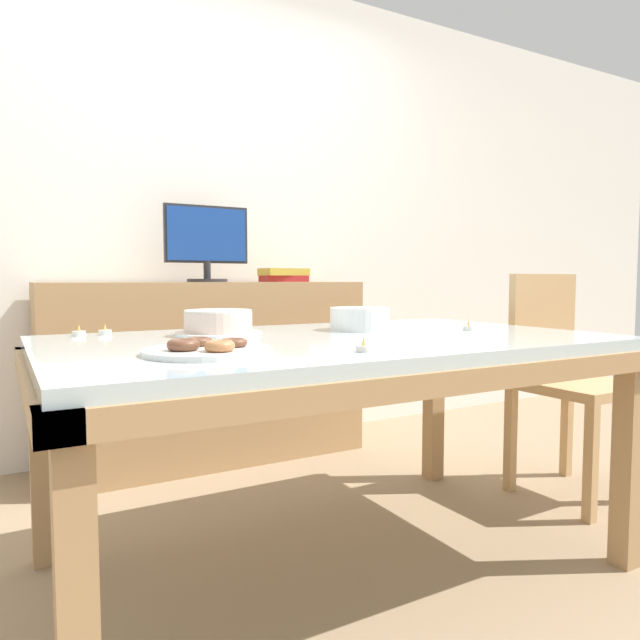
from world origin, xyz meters
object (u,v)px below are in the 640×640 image
computer_monitor (207,244)px  tealight_right_edge (364,348)px  plate_stack (360,319)px  book_stack (284,275)px  tealight_near_front (79,333)px  tealight_centre (468,327)px  pastry_platter (207,349)px  chair (564,371)px  cake_chocolate_round (218,324)px  tealight_near_cakes (105,332)px

computer_monitor → tealight_right_edge: 1.64m
plate_stack → book_stack: bearing=78.4°
book_stack → tealight_near_front: book_stack is taller
tealight_right_edge → plate_stack: bearing=57.5°
book_stack → tealight_centre: 1.29m
book_stack → plate_stack: book_stack is taller
tealight_right_edge → pastry_platter: bearing=157.0°
chair → tealight_near_front: chair is taller
book_stack → computer_monitor: bearing=-179.8°
chair → cake_chocolate_round: (-1.49, 0.14, 0.25)m
computer_monitor → tealight_right_edge: bearing=-94.8°
chair → book_stack: size_ratio=3.70×
tealight_centre → computer_monitor: bearing=112.5°
pastry_platter → book_stack: bearing=58.1°
tealight_near_front → plate_stack: bearing=-15.8°
computer_monitor → tealight_right_edge: size_ratio=10.60×
tealight_near_cakes → tealight_near_front: (-0.08, -0.00, 0.00)m
plate_stack → tealight_right_edge: (-0.33, -0.52, -0.03)m
computer_monitor → pastry_platter: bearing=-108.5°
chair → plate_stack: chair is taller
chair → tealight_centre: 0.70m
tealight_centre → pastry_platter: bearing=-170.2°
chair → cake_chocolate_round: bearing=174.5°
computer_monitor → tealight_centre: size_ratio=10.60×
chair → computer_monitor: bearing=135.5°
chair → tealight_right_edge: bearing=-162.0°
book_stack → tealight_right_edge: (-0.55, -1.60, -0.19)m
tealight_centre → plate_stack: bearing=148.8°
pastry_platter → tealight_near_front: 0.66m
pastry_platter → tealight_right_edge: bearing=-23.0°
cake_chocolate_round → tealight_right_edge: size_ratio=6.90×
tealight_near_front → tealight_right_edge: bearing=-54.0°
plate_stack → tealight_near_front: plate_stack is taller
tealight_near_cakes → book_stack: bearing=38.3°
cake_chocolate_round → tealight_right_edge: (0.17, -0.57, -0.03)m
chair → tealight_near_cakes: size_ratio=23.50×
cake_chocolate_round → tealight_centre: bearing=-16.6°
chair → book_stack: book_stack is taller
book_stack → chair: bearing=-56.7°
chair → tealight_near_front: size_ratio=23.50×
book_stack → tealight_centre: (0.11, -1.27, -0.19)m
cake_chocolate_round → pastry_platter: 0.46m
pastry_platter → tealight_right_edge: (0.35, -0.15, -0.00)m
computer_monitor → tealight_near_front: bearing=-130.4°
book_stack → plate_stack: size_ratio=1.21×
chair → tealight_centre: bearing=-170.9°
cake_chocolate_round → tealight_near_front: bearing=152.4°
plate_stack → chair: bearing=-5.4°
pastry_platter → tealight_centre: bearing=9.8°
pastry_platter → plate_stack: (0.68, 0.37, 0.03)m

